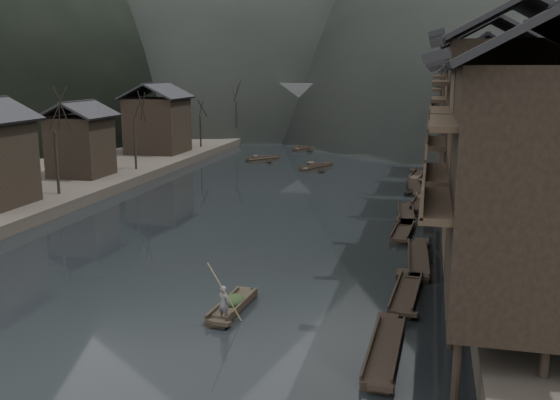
% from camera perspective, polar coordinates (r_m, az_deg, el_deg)
% --- Properties ---
extents(water, '(300.00, 300.00, 0.00)m').
position_cam_1_polar(water, '(35.25, -8.83, -7.11)').
color(water, black).
rests_on(water, ground).
extents(left_bank, '(40.00, 200.00, 1.20)m').
position_cam_1_polar(left_bank, '(86.13, -20.42, 4.01)').
color(left_bank, '#2D2823').
rests_on(left_bank, ground).
extents(stilt_houses, '(9.00, 67.60, 15.45)m').
position_cam_1_polar(stilt_houses, '(49.91, 18.77, 8.45)').
color(stilt_houses, black).
rests_on(stilt_houses, ground).
extents(left_houses, '(8.10, 53.20, 8.73)m').
position_cam_1_polar(left_houses, '(61.13, -19.76, 5.86)').
color(left_houses, black).
rests_on(left_houses, left_bank).
extents(bare_trees, '(3.95, 75.08, 7.89)m').
position_cam_1_polar(bare_trees, '(62.24, -15.33, 7.19)').
color(bare_trees, black).
rests_on(bare_trees, left_bank).
extents(moored_sampans, '(2.75, 50.44, 0.47)m').
position_cam_1_polar(moored_sampans, '(47.04, 11.90, -2.10)').
color(moored_sampans, black).
rests_on(moored_sampans, water).
extents(midriver_boats, '(11.26, 38.81, 0.45)m').
position_cam_1_polar(midriver_boats, '(86.47, 1.94, 4.52)').
color(midriver_boats, black).
rests_on(midriver_boats, water).
extents(stone_bridge, '(40.00, 6.00, 9.00)m').
position_cam_1_polar(stone_bridge, '(103.72, 6.48, 8.42)').
color(stone_bridge, '#4C4C4F').
rests_on(stone_bridge, ground).
extents(hero_sampan, '(1.31, 4.82, 0.43)m').
position_cam_1_polar(hero_sampan, '(30.52, -4.34, -9.67)').
color(hero_sampan, black).
rests_on(hero_sampan, water).
extents(cargo_heap, '(1.05, 1.38, 0.63)m').
position_cam_1_polar(cargo_heap, '(30.52, -4.26, -8.57)').
color(cargo_heap, black).
rests_on(cargo_heap, hero_sampan).
extents(boatman, '(0.69, 0.57, 1.64)m').
position_cam_1_polar(boatman, '(28.63, -5.18, -8.92)').
color(boatman, '#515153').
rests_on(boatman, hero_sampan).
extents(bamboo_pole, '(1.36, 1.55, 3.64)m').
position_cam_1_polar(bamboo_pole, '(27.74, -4.89, -3.87)').
color(bamboo_pole, '#8C7A51').
rests_on(bamboo_pole, boatman).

